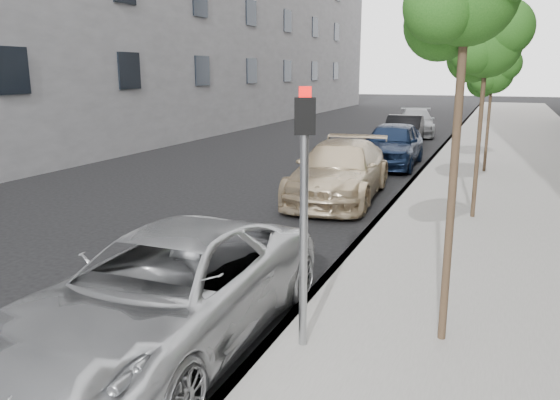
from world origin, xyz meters
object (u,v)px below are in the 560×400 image
Objects in this scene: sedan_black at (404,132)px; sedan_rear at (415,122)px; signal_pole at (304,190)px; suv at (340,171)px; tree_far at (493,73)px; tree_mid at (488,43)px; minivan at (168,291)px; sedan_blue at (392,144)px.

sedan_rear is at bearing 88.99° from sedan_black.
signal_pole is at bearing -93.29° from sedan_rear.
suv is 1.21× the size of sedan_black.
sedan_rear is (-0.46, 16.54, -0.07)m from suv.
tree_mid is at bearing -90.00° from tree_far.
suv is at bearing 91.70° from minivan.
sedan_rear is (-0.29, 5.33, -0.02)m from sedan_black.
tree_mid is 1.17× the size of tree_far.
signal_pole is 19.90m from sedan_black.
sedan_blue is at bearing 74.95° from signal_pole.
tree_far is 1.30× the size of signal_pole.
tree_mid reaches higher than minivan.
sedan_blue reaches higher than sedan_black.
tree_mid is at bearing 66.41° from minivan.
tree_far is at bearing -78.87° from sedan_rear.
sedan_blue is at bearing 83.27° from suv.
tree_mid is at bearing -77.05° from sedan_black.
sedan_rear is at bearing 87.87° from suv.
tree_far reaches higher than sedan_blue.
tree_mid is at bearing -66.87° from sedan_blue.
tree_mid reaches higher than sedan_blue.
tree_mid is 0.98× the size of sedan_rear.
sedan_blue is (0.00, 14.88, 0.09)m from minivan.
sedan_blue is (-3.33, 7.15, -3.26)m from tree_mid.
sedan_rear is (-0.77, 10.59, -0.10)m from sedan_blue.
signal_pole is 25.22m from sedan_rear.
minivan is 1.07× the size of sedan_rear.
minivan is (-3.33, -14.23, -2.69)m from tree_far.
suv is (-3.64, -5.30, -2.64)m from tree_far.
minivan is 8.93m from suv.
sedan_black is (-3.81, 12.41, -3.35)m from tree_mid.
signal_pole is at bearing -85.14° from sedan_blue.
tree_far is 13.98m from signal_pole.
minivan is 1.10× the size of sedan_blue.
signal_pole is 0.59× the size of suv.
signal_pole is at bearing -87.81° from sedan_black.
tree_mid reaches higher than sedan_black.
tree_far is at bearing 51.80° from suv.
tree_mid reaches higher than signal_pole.
tree_mid is at bearing 55.71° from signal_pole.
sedan_rear is at bearing 103.02° from tree_mid.
tree_far is 0.92× the size of sedan_black.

